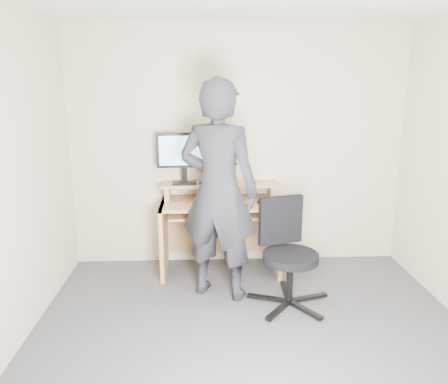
{
  "coord_description": "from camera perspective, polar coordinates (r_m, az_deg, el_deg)",
  "views": [
    {
      "loc": [
        -0.36,
        -2.8,
        1.92
      ],
      "look_at": [
        -0.18,
        1.05,
        0.95
      ],
      "focal_mm": 35.0,
      "sensor_mm": 36.0,
      "label": 1
    }
  ],
  "objects": [
    {
      "name": "headphones",
      "position": [
        4.6,
        -3.67,
        1.5
      ],
      "size": [
        0.16,
        0.16,
        0.06
      ],
      "primitive_type": "torus",
      "rotation": [
        0.26,
        0.0,
        0.05
      ],
      "color": "silver",
      "rests_on": "desk"
    },
    {
      "name": "office_chair",
      "position": [
        3.89,
        8.22,
        -7.38
      ],
      "size": [
        0.73,
        0.7,
        0.92
      ],
      "rotation": [
        0.0,
        0.0,
        0.29
      ],
      "color": "black",
      "rests_on": "ground"
    },
    {
      "name": "ground",
      "position": [
        3.41,
        4.11,
        -20.13
      ],
      "size": [
        3.5,
        3.5,
        0.0
      ],
      "primitive_type": "plane",
      "color": "#4B4B50",
      "rests_on": "ground"
    },
    {
      "name": "keyboard",
      "position": [
        4.35,
        -0.54,
        -2.64
      ],
      "size": [
        0.49,
        0.35,
        0.03
      ],
      "primitive_type": "cube",
      "rotation": [
        0.0,
        0.0,
        -0.41
      ],
      "color": "black",
      "rests_on": "desk"
    },
    {
      "name": "mouse",
      "position": [
        4.34,
        4.93,
        -1.29
      ],
      "size": [
        0.1,
        0.07,
        0.04
      ],
      "primitive_type": "ellipsoid",
      "rotation": [
        0.0,
        0.0,
        0.1
      ],
      "color": "black",
      "rests_on": "desk"
    },
    {
      "name": "travel_mug",
      "position": [
        4.49,
        1.21,
        2.34
      ],
      "size": [
        0.09,
        0.09,
        0.19
      ],
      "primitive_type": "cylinder",
      "rotation": [
        0.0,
        0.0,
        0.02
      ],
      "color": "silver",
      "rests_on": "desk"
    },
    {
      "name": "external_drive",
      "position": [
        4.49,
        -1.16,
        2.43
      ],
      "size": [
        0.08,
        0.14,
        0.2
      ],
      "primitive_type": "cube",
      "rotation": [
        0.0,
        0.0,
        -0.09
      ],
      "color": "black",
      "rests_on": "desk"
    },
    {
      "name": "smartphone",
      "position": [
        4.51,
        3.73,
        1.21
      ],
      "size": [
        0.09,
        0.14,
        0.01
      ],
      "primitive_type": "cube",
      "rotation": [
        0.0,
        0.0,
        -0.15
      ],
      "color": "black",
      "rests_on": "desk"
    },
    {
      "name": "person",
      "position": [
        3.85,
        -0.73,
        0.08
      ],
      "size": [
        0.84,
        0.71,
        1.97
      ],
      "primitive_type": "imported",
      "rotation": [
        0.0,
        0.0,
        2.76
      ],
      "color": "black",
      "rests_on": "ground"
    },
    {
      "name": "monitor",
      "position": [
        4.44,
        -5.25,
        5.03
      ],
      "size": [
        0.55,
        0.15,
        0.52
      ],
      "rotation": [
        0.0,
        0.0,
        0.08
      ],
      "color": "black",
      "rests_on": "desk"
    },
    {
      "name": "charger",
      "position": [
        4.41,
        -2.92,
        1.11
      ],
      "size": [
        0.05,
        0.05,
        0.03
      ],
      "primitive_type": "cube",
      "rotation": [
        0.0,
        0.0,
        0.25
      ],
      "color": "black",
      "rests_on": "desk"
    },
    {
      "name": "back_wall",
      "position": [
        4.61,
        1.86,
        5.76
      ],
      "size": [
        3.5,
        0.02,
        2.5
      ],
      "primitive_type": "cube",
      "color": "beige",
      "rests_on": "ground"
    },
    {
      "name": "desk",
      "position": [
        4.54,
        -0.51,
        -3.46
      ],
      "size": [
        1.2,
        0.6,
        0.91
      ],
      "color": "tan",
      "rests_on": "ground"
    }
  ]
}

